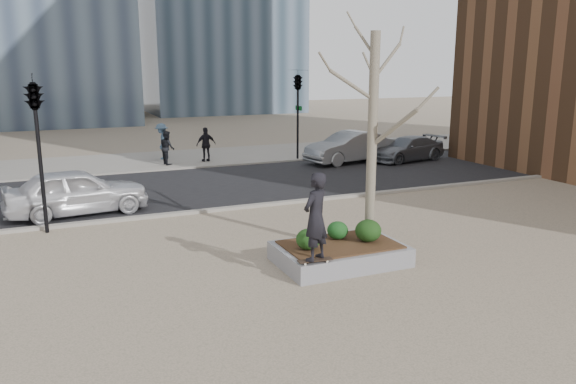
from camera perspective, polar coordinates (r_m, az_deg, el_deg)
name	(u,v)px	position (r m, az deg, el deg)	size (l,w,h in m)	color
ground	(302,269)	(13.39, 1.46, -7.78)	(120.00, 120.00, 0.00)	gray
street	(196,187)	(22.51, -9.31, 0.55)	(60.00, 8.00, 0.02)	black
far_sidewalk	(162,160)	(29.24, -12.72, 3.20)	(60.00, 6.00, 0.02)	gray
planter	(340,254)	(13.74, 5.27, -6.29)	(3.00, 2.00, 0.45)	gray
planter_mulch	(340,244)	(13.66, 5.29, -5.32)	(2.70, 1.70, 0.04)	#382314
sycamore_tree	(373,104)	(13.79, 8.66, 8.84)	(2.80, 2.80, 6.60)	gray
shrub_left	(308,239)	(13.12, 2.08, -4.82)	(0.58, 0.58, 0.49)	#1A3A12
shrub_middle	(338,230)	(13.95, 5.06, -3.89)	(0.52, 0.52, 0.44)	#143F18
shrub_right	(368,231)	(13.83, 8.15, -3.91)	(0.64, 0.64, 0.54)	black
skateboard	(315,261)	(12.44, 2.76, -7.04)	(0.78, 0.20, 0.07)	black
skateboarder	(316,217)	(12.13, 2.82, -2.53)	(0.71, 0.47, 1.95)	black
police_car	(77,191)	(19.13, -20.66, 0.06)	(1.77, 4.39, 1.50)	silver
car_silver	(349,147)	(27.82, 6.26, 4.55)	(1.60, 4.59, 1.51)	gray
car_third	(407,149)	(28.80, 12.01, 4.32)	(1.69, 4.16, 1.21)	#595E66
pedestrian_a	(167,148)	(27.67, -12.17, 4.43)	(0.79, 0.62, 1.63)	black
pedestrian_b	(162,141)	(29.34, -12.69, 5.06)	(1.18, 0.68, 1.82)	#445F7B
pedestrian_c	(206,144)	(28.18, -8.32, 4.80)	(1.00, 0.41, 1.70)	black
traffic_light_near	(40,155)	(17.14, -23.91, 3.45)	(0.60, 2.48, 4.50)	black
traffic_light_far	(298,115)	(28.63, 0.99, 7.83)	(0.60, 2.48, 4.50)	black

